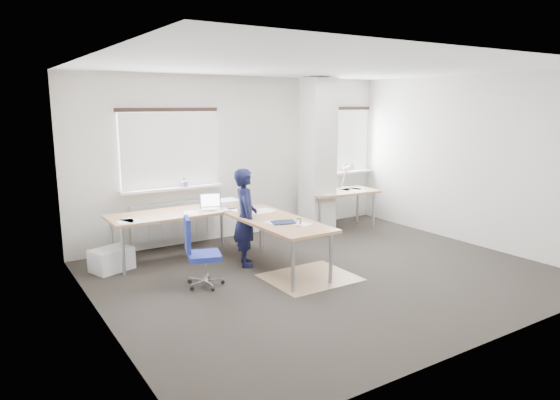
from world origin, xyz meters
TOP-DOWN VIEW (x-y plane):
  - ground at (0.00, 0.00)m, footprint 6.00×6.00m
  - room_shell at (0.18, 0.45)m, footprint 6.04×5.04m
  - floor_mat at (-0.29, -0.02)m, footprint 1.18×1.00m
  - white_crate at (-2.49, 1.74)m, footprint 0.63×0.54m
  - desk_main at (-0.95, 1.18)m, footprint 2.41×2.60m
  - desk_side at (1.77, 1.88)m, footprint 1.46×0.82m
  - task_chair at (-1.66, 0.47)m, footprint 0.53×0.51m
  - person at (-0.75, 0.94)m, footprint 0.50×0.61m

SIDE VIEW (x-z plane):
  - ground at x=0.00m, z-range 0.00..0.00m
  - floor_mat at x=-0.29m, z-range 0.00..0.01m
  - white_crate at x=-2.49m, z-range 0.00..0.32m
  - task_chair at x=-1.66m, z-range -0.21..0.72m
  - desk_side at x=1.77m, z-range 0.08..1.29m
  - desk_main at x=-0.95m, z-range 0.21..1.17m
  - person at x=-0.75m, z-range 0.00..1.43m
  - room_shell at x=0.18m, z-range 0.34..3.16m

